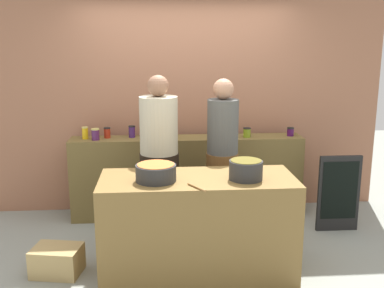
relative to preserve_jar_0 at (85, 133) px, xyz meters
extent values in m
plane|color=gray|center=(1.17, -1.11, -1.03)|extent=(12.00, 12.00, 0.00)
cube|color=#9E674C|center=(1.17, 0.34, 0.47)|extent=(4.80, 0.12, 3.00)
cube|color=brown|center=(1.17, -0.01, -0.55)|extent=(2.70, 0.36, 0.96)
cube|color=brown|center=(1.17, -1.41, -0.58)|extent=(1.70, 0.70, 0.90)
cylinder|color=gold|center=(0.00, 0.00, -0.01)|extent=(0.07, 0.07, 0.13)
cylinder|color=#D6C666|center=(0.00, 0.00, 0.06)|extent=(0.07, 0.07, 0.01)
cylinder|color=#502354|center=(0.12, -0.07, -0.01)|extent=(0.09, 0.09, 0.12)
cylinder|color=#D6C666|center=(0.12, -0.07, 0.05)|extent=(0.09, 0.09, 0.01)
cylinder|color=#A42815|center=(0.25, 0.03, -0.02)|extent=(0.07, 0.07, 0.11)
cylinder|color=black|center=(0.25, 0.03, 0.05)|extent=(0.08, 0.08, 0.01)
cylinder|color=#40215D|center=(0.53, 0.04, -0.01)|extent=(0.07, 0.07, 0.13)
cylinder|color=black|center=(0.53, 0.04, 0.06)|extent=(0.08, 0.08, 0.01)
cylinder|color=#A42F22|center=(0.67, 0.06, -0.02)|extent=(0.07, 0.07, 0.10)
cylinder|color=#D6C666|center=(0.67, 0.06, 0.04)|extent=(0.08, 0.08, 0.01)
cylinder|color=gold|center=(0.97, -0.08, -0.03)|extent=(0.08, 0.08, 0.09)
cylinder|color=silver|center=(0.97, -0.08, 0.02)|extent=(0.08, 0.08, 0.01)
cylinder|color=olive|center=(1.63, -0.05, -0.02)|extent=(0.08, 0.08, 0.09)
cylinder|color=#D6C666|center=(1.63, -0.05, 0.03)|extent=(0.09, 0.09, 0.02)
cylinder|color=olive|center=(1.86, -0.05, -0.02)|extent=(0.08, 0.08, 0.10)
cylinder|color=black|center=(1.86, -0.05, 0.04)|extent=(0.09, 0.09, 0.01)
cylinder|color=#421145|center=(2.39, -0.02, -0.03)|extent=(0.08, 0.08, 0.09)
cylinder|color=black|center=(2.39, -0.02, 0.02)|extent=(0.08, 0.08, 0.02)
cylinder|color=#2D2D2D|center=(0.81, -1.47, -0.06)|extent=(0.34, 0.34, 0.14)
cylinder|color=#C16830|center=(0.81, -1.47, 0.01)|extent=(0.32, 0.32, 0.00)
cylinder|color=#2D2D2D|center=(1.57, -1.49, -0.05)|extent=(0.29, 0.29, 0.16)
cylinder|color=brown|center=(1.57, -1.49, 0.04)|extent=(0.26, 0.26, 0.00)
cylinder|color=#9E703D|center=(1.13, -1.70, -0.12)|extent=(0.14, 0.21, 0.02)
cylinder|color=black|center=(0.84, -0.68, -0.56)|extent=(0.40, 0.40, 0.94)
cylinder|color=beige|center=(0.84, -0.68, 0.20)|extent=(0.38, 0.38, 0.58)
sphere|color=#8C6047|center=(0.84, -0.68, 0.60)|extent=(0.21, 0.21, 0.21)
cylinder|color=brown|center=(1.50, -0.61, -0.57)|extent=(0.33, 0.33, 0.91)
cylinder|color=#515250|center=(1.50, -0.61, 0.17)|extent=(0.32, 0.32, 0.56)
sphere|color=tan|center=(1.50, -0.61, 0.55)|extent=(0.21, 0.21, 0.21)
cube|color=tan|center=(-0.10, -1.33, -0.90)|extent=(0.47, 0.38, 0.25)
cube|color=black|center=(2.79, -0.58, -0.60)|extent=(0.46, 0.04, 0.85)
cube|color=black|center=(2.79, -0.60, -0.56)|extent=(0.39, 0.01, 0.65)
camera|label=1|loc=(0.83, -5.18, 1.04)|focal=42.70mm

